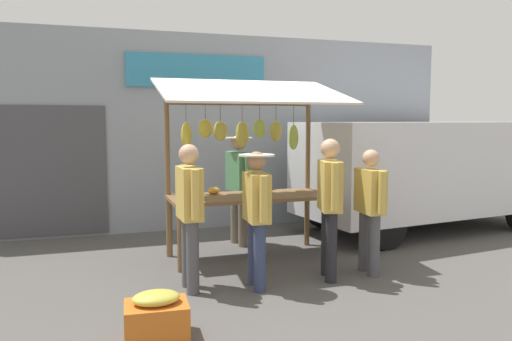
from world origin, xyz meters
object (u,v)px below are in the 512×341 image
Objects in this scene: market_stall at (247,145)px; shopper_in_striped_shirt at (257,209)px; shopper_in_grey_tee at (330,198)px; produce_crate_near at (156,317)px; shopper_with_shopping_bag at (189,206)px; parked_van at (417,166)px; vendor_with_sunhat at (239,180)px; shopper_with_ponytail at (370,203)px.

market_stall is 1.60× the size of shopper_in_striped_shirt.
produce_crate_near is (2.19, 1.05, -0.79)m from shopper_in_grey_tee.
market_stall reaches higher than shopper_with_shopping_bag.
parked_van is (-4.33, -1.87, 0.17)m from shopper_with_shopping_bag.
vendor_with_sunhat is at bearing -6.58° from parked_van.
market_stall is at bearing 42.67° from shopper_in_grey_tee.
market_stall is 1.48× the size of vendor_with_sunhat.
shopper_in_grey_tee is at bearing -154.42° from produce_crate_near.
shopper_in_striped_shirt is (0.30, 1.32, -0.65)m from market_stall.
shopper_with_shopping_bag reaches higher than shopper_in_striped_shirt.
produce_crate_near is (0.52, 1.16, -0.76)m from shopper_with_shopping_bag.
shopper_in_striped_shirt reaches higher than produce_crate_near.
shopper_in_striped_shirt reaches higher than shopper_with_ponytail.
market_stall is 0.54× the size of parked_van.
parked_van reaches higher than shopper_with_ponytail.
shopper_in_grey_tee is (-0.56, 1.96, -0.02)m from vendor_with_sunhat.
market_stall is 0.89m from vendor_with_sunhat.
parked_van is at bearing -148.02° from produce_crate_near.
market_stall is 4.34× the size of produce_crate_near.
market_stall reaches higher than parked_van.
market_stall is 1.53m from shopper_in_grey_tee.
shopper_with_ponytail is at bearing -93.27° from shopper_with_shopping_bag.
shopper_in_striped_shirt is 4.13m from parked_van.
shopper_with_shopping_bag reaches higher than produce_crate_near.
vendor_with_sunhat is at bearing -118.54° from produce_crate_near.
market_stall is at bearing -123.84° from produce_crate_near.
shopper_with_shopping_bag is at bearing 102.18° from shopper_in_grey_tee.
shopper_with_ponytail is 2.70× the size of produce_crate_near.
shopper_with_ponytail is (-1.13, 1.93, -0.12)m from vendor_with_sunhat.
parked_van reaches higher than shopper_with_shopping_bag.
parked_van is at bearing -57.39° from shopper_in_striped_shirt.
produce_crate_near is at bearing -37.69° from vendor_with_sunhat.
parked_van is (-3.22, -0.02, 0.12)m from vendor_with_sunhat.
shopper_in_striped_shirt is at bearing -141.48° from produce_crate_near.
shopper_with_ponytail is (-1.50, -0.08, -0.03)m from shopper_in_striped_shirt.
shopper_with_shopping_bag is 2.86× the size of produce_crate_near.
shopper_in_grey_tee is at bearing 116.75° from market_stall.
parked_van is (-3.59, -2.03, 0.21)m from shopper_in_striped_shirt.
shopper_in_striped_shirt is at bearing 108.94° from shopper_in_grey_tee.
shopper_in_grey_tee reaches higher than vendor_with_sunhat.
produce_crate_near is (1.26, 1.00, -0.72)m from shopper_in_striped_shirt.
shopper_with_ponytail is 2.24m from shopper_with_shopping_bag.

